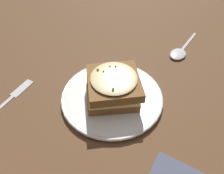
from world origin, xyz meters
TOP-DOWN VIEW (x-y plane):
  - ground_plane at (0.00, 0.00)m, footprint 2.40×2.40m
  - dinner_plate at (0.01, -0.01)m, footprint 0.25×0.25m
  - sandwich at (0.01, -0.01)m, footprint 0.17×0.17m
  - fork at (0.19, 0.17)m, footprint 0.07×0.17m
  - spoon at (0.01, -0.29)m, footprint 0.07×0.18m

SIDE VIEW (x-z plane):
  - ground_plane at x=0.00m, z-range 0.00..0.00m
  - fork at x=0.19m, z-range 0.00..0.00m
  - spoon at x=0.01m, z-range 0.00..0.01m
  - dinner_plate at x=0.01m, z-range 0.00..0.01m
  - sandwich at x=0.01m, z-range 0.01..0.08m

